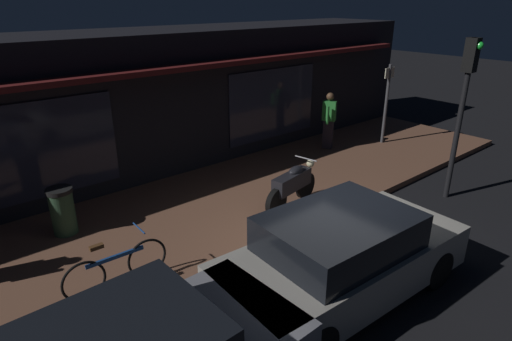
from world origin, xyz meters
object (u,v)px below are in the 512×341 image
Objects in this scene: sign_post at (387,99)px; traffic_light_pole at (465,92)px; parked_car_far at (342,256)px; person_bystander at (329,119)px; trash_bin at (63,211)px; bicycle_parked at (117,268)px; motorcycle at (293,185)px.

sign_post is 0.67× the size of traffic_light_pole.
sign_post reaches higher than parked_car_far.
person_bystander is 1.80× the size of trash_bin.
bicycle_parked is 9.51m from sign_post.
sign_post is at bearing 9.62° from bicycle_parked.
trash_bin is 0.26× the size of traffic_light_pole.
motorcycle is 0.40× the size of parked_car_far.
sign_post is 7.73m from parked_car_far.
sign_post is at bearing 14.00° from motorcycle.
motorcycle is 0.71× the size of sign_post.
motorcycle is 1.82× the size of trash_bin.
traffic_light_pole is (-0.24, -3.88, 1.45)m from person_bystander.
traffic_light_pole is (7.38, -1.54, 1.97)m from bicycle_parked.
sign_post is at bearing -4.12° from trash_bin.
person_bystander is at bearing 17.10° from bicycle_parked.
trash_bin is at bearing 152.97° from traffic_light_pole.
bicycle_parked is 0.46× the size of traffic_light_pole.
sign_post is 2.58× the size of trash_bin.
motorcycle is 0.47× the size of traffic_light_pole.
person_bystander is (3.54, 2.07, 0.38)m from motorcycle.
trash_bin is 8.56m from traffic_light_pole.
parked_car_far is at bearing -171.83° from traffic_light_pole.
traffic_light_pole reaches higher than person_bystander.
trash_bin is at bearing -179.36° from person_bystander.
parked_car_far is at bearing -40.03° from bicycle_parked.
person_bystander is 0.70× the size of sign_post.
sign_post is at bearing -24.00° from person_bystander.
person_bystander is at bearing 30.30° from motorcycle.
parked_car_far is at bearing -137.45° from person_bystander.
person_bystander is at bearing 0.64° from trash_bin.
trash_bin reaches higher than bicycle_parked.
sign_post reaches higher than person_bystander.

